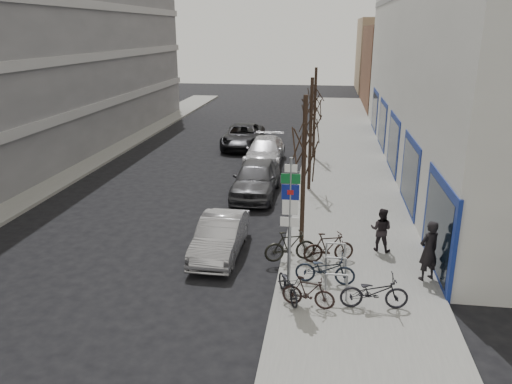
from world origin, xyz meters
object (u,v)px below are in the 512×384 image
(bike_mid_curb, at_px, (325,267))
(bike_near_left, at_px, (288,283))
(parked_car_back, at_px, (265,151))
(lane_car, at_px, (243,136))
(pedestrian_near, at_px, (429,251))
(bike_far_inner, at_px, (329,247))
(meter_back, at_px, (304,154))
(bike_far_curb, at_px, (374,289))
(meter_mid, at_px, (298,182))
(tree_near, at_px, (305,136))
(bike_near_right, at_px, (308,292))
(parked_car_front, at_px, (220,236))
(pedestrian_far, at_px, (381,229))
(parked_car_mid, at_px, (256,178))
(tree_mid, at_px, (311,108))
(bike_mid_inner, at_px, (290,246))
(meter_front, at_px, (288,227))
(bike_rack, at_px, (336,267))
(tree_far, at_px, (315,92))
(highway_sign_pole, at_px, (290,217))

(bike_mid_curb, bearing_deg, bike_near_left, 138.87)
(parked_car_back, xyz_separation_m, lane_car, (-1.99, 4.10, 0.01))
(pedestrian_near, bearing_deg, bike_far_inner, -46.32)
(meter_back, distance_m, bike_far_curb, 15.03)
(meter_mid, bearing_deg, bike_far_inner, -77.63)
(tree_near, distance_m, bike_near_left, 5.37)
(meter_mid, xyz_separation_m, bike_near_right, (0.88, -9.49, -0.30))
(bike_near_left, height_order, parked_car_front, parked_car_front)
(parked_car_front, bearing_deg, pedestrian_far, 8.55)
(parked_car_front, height_order, parked_car_mid, parked_car_mid)
(bike_far_curb, xyz_separation_m, parked_car_mid, (-4.72, 9.89, 0.12))
(bike_mid_curb, xyz_separation_m, parked_car_front, (-3.68, 1.91, -0.03))
(tree_mid, relative_size, bike_near_right, 3.60)
(tree_mid, xyz_separation_m, bike_mid_inner, (-0.31, -8.11, -3.41))
(bike_far_curb, bearing_deg, meter_front, 30.30)
(bike_near_left, xyz_separation_m, lane_car, (-4.62, 19.77, 0.12))
(tree_mid, bearing_deg, bike_rack, -82.72)
(parked_car_mid, height_order, pedestrian_near, pedestrian_near)
(tree_far, relative_size, pedestrian_near, 2.84)
(parked_car_back, height_order, lane_car, lane_car)
(tree_far, bearing_deg, bike_mid_curb, -86.87)
(meter_mid, distance_m, pedestrian_near, 8.57)
(tree_mid, relative_size, bike_mid_curb, 3.01)
(highway_sign_pole, distance_m, bike_near_right, 2.18)
(bike_far_curb, relative_size, pedestrian_far, 1.20)
(bike_far_inner, distance_m, pedestrian_near, 3.16)
(highway_sign_pole, relative_size, pedestrian_near, 2.17)
(bike_near_right, xyz_separation_m, pedestrian_far, (2.35, 4.16, 0.33))
(lane_car, bearing_deg, meter_front, -76.74)
(bike_mid_curb, bearing_deg, tree_near, 19.41)
(parked_car_back, bearing_deg, lane_car, 115.83)
(bike_rack, relative_size, bike_mid_inner, 1.27)
(tree_near, height_order, parked_car_front, tree_near)
(meter_back, xyz_separation_m, lane_car, (-4.34, 5.18, -0.16))
(meter_back, distance_m, pedestrian_far, 11.30)
(tree_near, height_order, tree_mid, same)
(tree_far, xyz_separation_m, parked_car_back, (-2.80, -1.42, -3.35))
(bike_mid_curb, height_order, pedestrian_far, pedestrian_far)
(highway_sign_pole, bearing_deg, bike_far_inner, 59.48)
(parked_car_front, height_order, pedestrian_near, pedestrian_near)
(pedestrian_far, bearing_deg, bike_mid_curb, 72.14)
(parked_car_mid, bearing_deg, tree_near, -65.41)
(tree_near, height_order, bike_near_left, tree_near)
(meter_front, relative_size, pedestrian_near, 0.66)
(pedestrian_near, bearing_deg, parked_car_mid, -82.01)
(meter_mid, bearing_deg, pedestrian_near, -58.68)
(pedestrian_far, bearing_deg, parked_car_back, -47.70)
(tree_mid, distance_m, bike_far_curb, 11.53)
(meter_mid, relative_size, parked_car_mid, 0.26)
(bike_rack, distance_m, bike_far_inner, 1.41)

